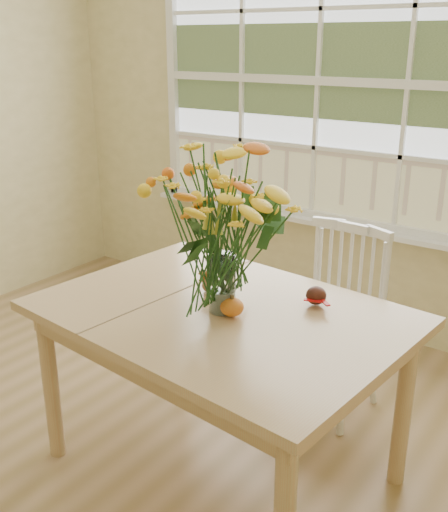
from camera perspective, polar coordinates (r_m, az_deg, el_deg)
The scene contains 9 objects.
floor at distance 2.72m, azimuth -16.70°, elevation -22.08°, with size 4.00×4.50×0.01m, color olive.
wall_back at distance 3.82m, azimuth 9.03°, elevation 13.20°, with size 4.00×0.02×2.70m, color #CDC183.
window at distance 3.77m, azimuth 8.91°, elevation 15.89°, with size 2.42×0.12×1.74m.
dining_table at distance 2.44m, azimuth -0.27°, elevation -7.03°, with size 1.51×1.15×0.76m.
windsor_chair at distance 3.05m, azimuth 10.82°, elevation -4.98°, with size 0.46×0.44×0.92m.
flower_vase at distance 2.26m, azimuth -0.17°, elevation 2.93°, with size 0.50×0.50×0.59m.
pumpkin at distance 2.33m, azimuth 0.77°, elevation -4.97°, with size 0.09×0.09×0.07m, color #D05018.
turkey_figurine at distance 2.52m, azimuth -1.27°, elevation -2.84°, with size 0.09×0.08×0.10m.
dark_gourd at distance 2.45m, azimuth 8.76°, elevation -3.82°, with size 0.13×0.09×0.08m.
Camera 1 is at (1.71, -1.14, 1.78)m, focal length 42.00 mm.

